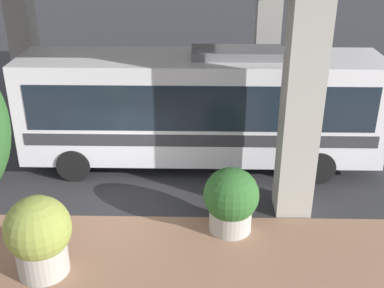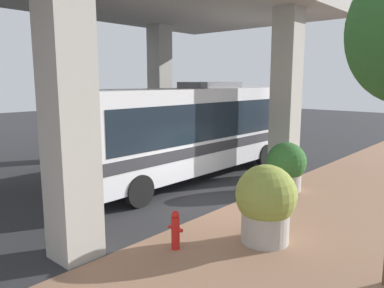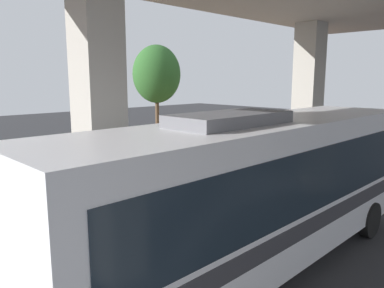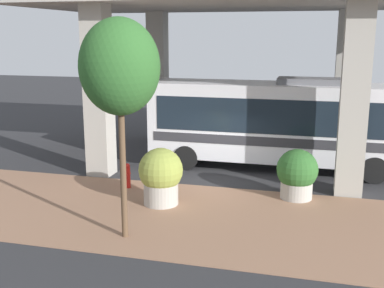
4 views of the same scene
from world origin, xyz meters
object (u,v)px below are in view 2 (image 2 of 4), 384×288
object	(u,v)px
bus	(193,127)
planter_middle	(266,203)
fire_hydrant	(175,230)
planter_front	(286,166)

from	to	relation	value
bus	planter_middle	distance (m)	6.36
fire_hydrant	planter_front	size ratio (longest dim) A/B	0.54
fire_hydrant	planter_front	world-z (taller)	planter_front
bus	planter_front	xyz separation A→B (m)	(-3.58, -0.77, -1.15)
planter_front	planter_middle	size ratio (longest dim) A/B	0.91
planter_front	planter_middle	world-z (taller)	planter_middle
planter_front	fire_hydrant	bearing A→B (deg)	93.79
fire_hydrant	planter_middle	bearing A→B (deg)	-127.59
fire_hydrant	planter_middle	world-z (taller)	planter_middle
bus	planter_middle	world-z (taller)	bus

